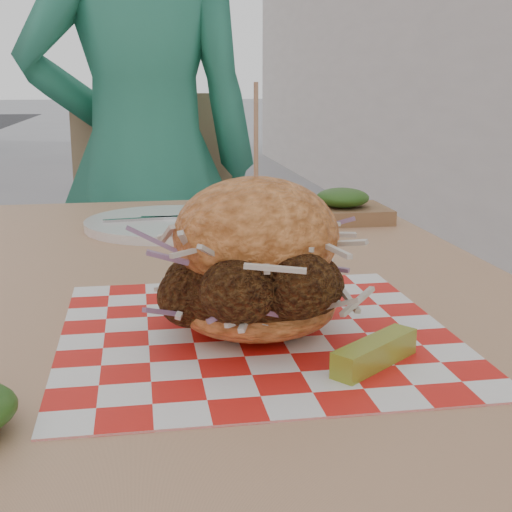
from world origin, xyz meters
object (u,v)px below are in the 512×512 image
Objects in this scene: diner at (145,166)px; patio_chair at (160,253)px; sandwich at (256,266)px; patio_table at (185,346)px.

diner is 1.65× the size of patio_chair.
patio_chair is 4.17× the size of sandwich.
sandwich is at bearing -86.52° from patio_chair.
patio_table is 5.27× the size of sandwich.
diner is 1.31× the size of patio_table.
diner is 0.92m from patio_table.
sandwich is (0.05, -1.16, 0.26)m from patio_chair.
patio_table is 1.26× the size of patio_chair.
patio_table is at bearing 88.36° from diner.
patio_chair is at bearing 92.70° from sandwich.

